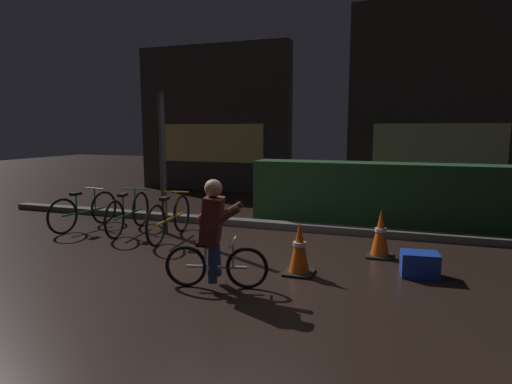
{
  "coord_description": "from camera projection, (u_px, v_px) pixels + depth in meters",
  "views": [
    {
      "loc": [
        2.16,
        -5.11,
        1.79
      ],
      "look_at": [
        0.2,
        0.6,
        0.9
      ],
      "focal_mm": 29.81,
      "sensor_mm": 36.0,
      "label": 1
    }
  ],
  "objects": [
    {
      "name": "parked_bike_center_left",
      "position": [
        170.0,
        218.0,
        6.99
      ],
      "size": [
        0.46,
        1.64,
        0.76
      ],
      "rotation": [
        0.0,
        0.0,
        1.67
      ],
      "color": "black",
      "rests_on": "ground"
    },
    {
      "name": "traffic_cone_far",
      "position": [
        381.0,
        234.0,
        5.98
      ],
      "size": [
        0.36,
        0.36,
        0.69
      ],
      "color": "black",
      "rests_on": "ground"
    },
    {
      "name": "sidewalk_curb",
      "position": [
        274.0,
        225.0,
        7.78
      ],
      "size": [
        12.0,
        0.24,
        0.12
      ],
      "primitive_type": "cube",
      "color": "#56544F",
      "rests_on": "ground"
    },
    {
      "name": "cyclist",
      "position": [
        214.0,
        233.0,
        4.79
      ],
      "size": [
        1.16,
        0.5,
        1.25
      ],
      "rotation": [
        0.0,
        0.0,
        0.24
      ],
      "color": "black",
      "rests_on": "ground"
    },
    {
      "name": "storefront_left",
      "position": [
        214.0,
        119.0,
        12.51
      ],
      "size": [
        4.62,
        0.54,
        4.21
      ],
      "color": "#383330",
      "rests_on": "ground"
    },
    {
      "name": "parked_bike_leftmost",
      "position": [
        84.0,
        211.0,
        7.7
      ],
      "size": [
        0.46,
        1.55,
        0.72
      ],
      "rotation": [
        0.0,
        0.0,
        1.44
      ],
      "color": "black",
      "rests_on": "ground"
    },
    {
      "name": "street_post",
      "position": [
        163.0,
        164.0,
        7.22
      ],
      "size": [
        0.1,
        0.1,
        2.42
      ],
      "primitive_type": "cylinder",
      "color": "#2D2D33",
      "rests_on": "ground"
    },
    {
      "name": "hedge_row",
      "position": [
        380.0,
        194.0,
        7.97
      ],
      "size": [
        4.8,
        0.7,
        1.18
      ],
      "primitive_type": "cube",
      "color": "#214723",
      "rests_on": "ground"
    },
    {
      "name": "blue_crate",
      "position": [
        420.0,
        264.0,
        5.21
      ],
      "size": [
        0.47,
        0.36,
        0.3
      ],
      "primitive_type": "cube",
      "rotation": [
        0.0,
        0.0,
        0.11
      ],
      "color": "#193DB7",
      "rests_on": "ground"
    },
    {
      "name": "traffic_cone_near",
      "position": [
        299.0,
        248.0,
        5.27
      ],
      "size": [
        0.36,
        0.36,
        0.68
      ],
      "color": "black",
      "rests_on": "ground"
    },
    {
      "name": "parked_bike_left_mid",
      "position": [
        128.0,
        213.0,
        7.43
      ],
      "size": [
        0.46,
        1.61,
        0.75
      ],
      "rotation": [
        0.0,
        0.0,
        1.72
      ],
      "color": "black",
      "rests_on": "ground"
    },
    {
      "name": "ground_plane",
      "position": [
        228.0,
        263.0,
        5.73
      ],
      "size": [
        40.0,
        40.0,
        0.0
      ],
      "primitive_type": "plane",
      "color": "black"
    },
    {
      "name": "storefront_right",
      "position": [
        440.0,
        100.0,
        11.12
      ],
      "size": [
        4.67,
        0.54,
        5.15
      ],
      "color": "#383330",
      "rests_on": "ground"
    }
  ]
}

